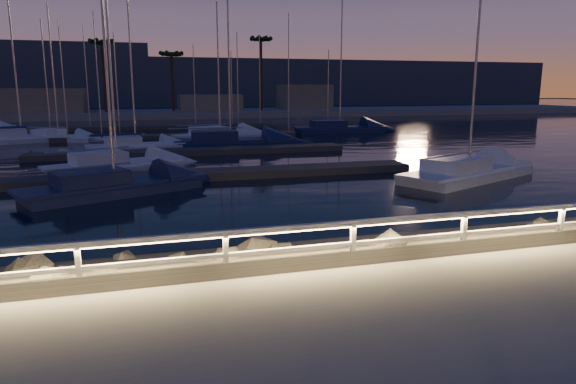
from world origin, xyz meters
name	(u,v)px	position (x,y,z in m)	size (l,w,h in m)	color
ground	(312,268)	(0.00, 0.00, 0.00)	(400.00, 400.00, 0.00)	#A7A397
harbor_water	(186,151)	(0.00, 31.22, -0.97)	(400.00, 440.00, 0.60)	black
guard_rail	(310,236)	(-0.07, 0.00, 0.77)	(44.11, 0.12, 1.06)	white
riprap	(246,262)	(-1.29, 1.34, -0.18)	(35.97, 2.58, 1.19)	slate
floating_docks	(185,142)	(0.00, 32.50, -0.40)	(22.00, 36.00, 0.40)	#5D544D
far_shore	(160,112)	(-0.12, 74.05, 0.29)	(160.00, 14.00, 5.20)	#A7A397
palm_left	(102,45)	(-8.00, 72.00, 10.14)	(3.00, 3.00, 11.20)	#443120
palm_center	(171,56)	(2.00, 73.00, 8.78)	(3.00, 3.00, 9.70)	#443120
palm_right	(261,43)	(16.00, 72.00, 11.03)	(3.00, 3.00, 12.20)	#443120
distant_hills	(59,85)	(-22.13, 133.69, 4.74)	(230.00, 37.50, 18.00)	#374355
sailboat_b	(113,165)	(-5.11, 19.41, -0.16)	(7.99, 4.90, 13.22)	white
sailboat_c	(109,185)	(-5.03, 13.02, -0.17)	(8.32, 5.43, 13.82)	navy
sailboat_d	(466,171)	(12.48, 11.90, -0.16)	(9.40, 6.06, 15.53)	white
sailboat_f	(133,145)	(-4.06, 29.32, -0.19)	(7.30, 3.16, 12.06)	white
sailboat_g	(218,135)	(3.28, 35.87, -0.15)	(8.89, 5.03, 14.57)	white
sailboat_h	(227,141)	(3.15, 30.07, -0.13)	(10.23, 3.88, 16.91)	navy
sailboat_i	(19,138)	(-13.43, 37.94, -0.16)	(7.29, 3.81, 12.03)	white
sailboat_j	(57,137)	(-10.56, 38.53, -0.19)	(7.08, 4.26, 11.70)	white
sailboat_l	(337,128)	(16.59, 40.08, -0.14)	(9.94, 3.51, 16.54)	navy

